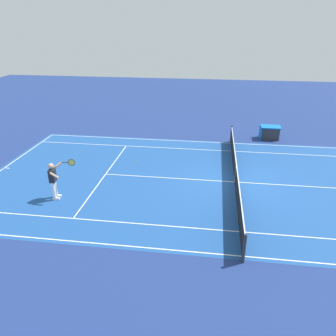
{
  "coord_description": "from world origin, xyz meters",
  "views": [
    {
      "loc": [
        1.21,
        14.46,
        7.1
      ],
      "look_at": [
        3.12,
        0.8,
        0.9
      ],
      "focal_mm": 35.34,
      "sensor_mm": 36.0,
      "label": 1
    }
  ],
  "objects_px": {
    "tennis_net": "(235,173)",
    "equipment_cart_tarped": "(269,132)",
    "tennis_player_near": "(54,179)",
    "tennis_ball": "(137,161)"
  },
  "relations": [
    {
      "from": "tennis_ball",
      "to": "equipment_cart_tarped",
      "type": "relative_size",
      "value": 0.05
    },
    {
      "from": "tennis_net",
      "to": "tennis_player_near",
      "type": "bearing_deg",
      "value": 18.91
    },
    {
      "from": "tennis_net",
      "to": "equipment_cart_tarped",
      "type": "bearing_deg",
      "value": -110.28
    },
    {
      "from": "tennis_net",
      "to": "tennis_ball",
      "type": "relative_size",
      "value": 177.27
    },
    {
      "from": "tennis_player_near",
      "to": "tennis_ball",
      "type": "distance_m",
      "value": 5.15
    },
    {
      "from": "tennis_net",
      "to": "tennis_ball",
      "type": "xyz_separation_m",
      "value": [
        5.21,
        -1.73,
        -0.46
      ]
    },
    {
      "from": "tennis_player_near",
      "to": "equipment_cart_tarped",
      "type": "relative_size",
      "value": 1.36
    },
    {
      "from": "equipment_cart_tarped",
      "to": "tennis_player_near",
      "type": "bearing_deg",
      "value": 42.44
    },
    {
      "from": "tennis_ball",
      "to": "tennis_net",
      "type": "bearing_deg",
      "value": 161.63
    },
    {
      "from": "tennis_net",
      "to": "tennis_player_near",
      "type": "xyz_separation_m",
      "value": [
        7.76,
        2.66,
        0.44
      ]
    }
  ]
}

